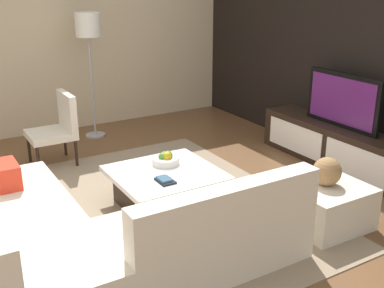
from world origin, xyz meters
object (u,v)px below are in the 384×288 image
object	(u,v)px
fruit_bowl	(166,159)
decorative_ball	(327,171)
ottoman	(324,204)
media_console	(338,146)
book_stack	(165,180)
television	(343,100)
sectional_couch	(97,233)
coffee_table	(166,188)
accent_chair_near	(58,125)
floor_lamp	(88,32)

from	to	relation	value
fruit_bowl	decorative_ball	xyz separation A→B (m)	(1.24, 0.99, 0.10)
fruit_bowl	ottoman	bearing A→B (deg)	38.50
ottoman	fruit_bowl	bearing A→B (deg)	-141.50
ottoman	fruit_bowl	xyz separation A→B (m)	(-1.24, -0.99, 0.23)
media_console	book_stack	xyz separation A→B (m)	(0.12, -2.41, 0.15)
media_console	television	bearing A→B (deg)	90.00
sectional_couch	book_stack	world-z (taller)	sectional_couch
television	coffee_table	xyz separation A→B (m)	(-0.10, -2.30, -0.62)
television	book_stack	size ratio (longest dim) A/B	5.31
media_console	coffee_table	bearing A→B (deg)	-92.49
television	fruit_bowl	size ratio (longest dim) A/B	3.77
sectional_couch	accent_chair_near	distance (m)	2.38
television	fruit_bowl	world-z (taller)	television
media_console	ottoman	world-z (taller)	media_console
accent_chair_near	coffee_table	bearing A→B (deg)	11.54
floor_lamp	ottoman	bearing A→B (deg)	14.25
television	sectional_couch	distance (m)	3.31
coffee_table	fruit_bowl	xyz separation A→B (m)	(-0.18, 0.10, 0.23)
sectional_couch	floor_lamp	xyz separation A→B (m)	(-3.12, 1.11, 1.20)
fruit_bowl	decorative_ball	size ratio (longest dim) A/B	1.08
television	book_stack	world-z (taller)	television
television	floor_lamp	size ratio (longest dim) A/B	0.61
fruit_bowl	sectional_couch	bearing A→B (deg)	-52.74
television	coffee_table	bearing A→B (deg)	-92.49
accent_chair_near	fruit_bowl	world-z (taller)	accent_chair_near
television	floor_lamp	distance (m)	3.42
floor_lamp	fruit_bowl	world-z (taller)	floor_lamp
coffee_table	accent_chair_near	size ratio (longest dim) A/B	1.16
coffee_table	television	bearing A→B (deg)	87.51
ottoman	book_stack	bearing A→B (deg)	-125.12
media_console	coffee_table	world-z (taller)	media_console
television	fruit_bowl	bearing A→B (deg)	-97.21
sectional_couch	book_stack	distance (m)	0.91
media_console	ottoman	bearing A→B (deg)	-51.43
sectional_couch	ottoman	xyz separation A→B (m)	(0.46, 2.02, -0.07)
floor_lamp	decorative_ball	xyz separation A→B (m)	(3.57, 0.91, -0.94)
floor_lamp	ottoman	distance (m)	3.90
television	floor_lamp	world-z (taller)	floor_lamp
coffee_table	fruit_bowl	bearing A→B (deg)	150.53
accent_chair_near	decorative_ball	size ratio (longest dim) A/B	3.34
media_console	sectional_couch	distance (m)	3.27
accent_chair_near	ottoman	xyz separation A→B (m)	(2.79, 1.64, -0.29)
television	decorative_ball	world-z (taller)	television
coffee_table	ottoman	size ratio (longest dim) A/B	1.44
coffee_table	floor_lamp	size ratio (longest dim) A/B	0.58
television	sectional_couch	size ratio (longest dim) A/B	0.44
television	sectional_couch	xyz separation A→B (m)	(0.51, -3.23, -0.55)
television	ottoman	size ratio (longest dim) A/B	1.51
accent_chair_near	decorative_ball	distance (m)	3.24
fruit_bowl	media_console	bearing A→B (deg)	82.78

